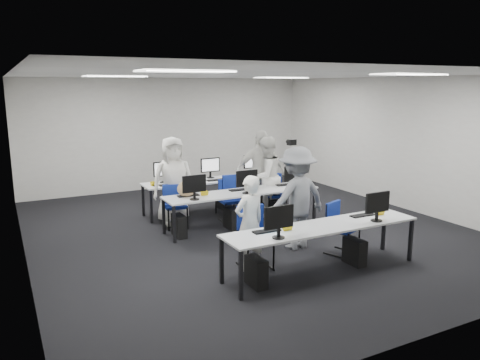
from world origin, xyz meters
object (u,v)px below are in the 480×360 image
photographer (297,198)px  student_3 (260,173)px  chair_0 (255,249)px  chair_1 (341,238)px  chair_4 (275,203)px  chair_5 (173,212)px  student_2 (173,181)px  chair_6 (229,203)px  student_0 (250,223)px  chair_3 (231,208)px  student_1 (265,177)px  desk_front (323,229)px  chair_2 (176,214)px  chair_7 (268,198)px  desk_mid (243,194)px

photographer → student_3: bearing=-107.3°
chair_0 → chair_1: 1.60m
chair_4 → chair_5: size_ratio=1.00×
student_2 → chair_4: bearing=-6.9°
photographer → chair_1: bearing=125.5°
chair_6 → student_0: 3.03m
chair_6 → chair_3: bearing=-106.5°
student_1 → photographer: (-0.55, -2.00, 0.02)m
chair_3 → student_2: 1.33m
chair_4 → student_1: bearing=-178.8°
chair_5 → student_0: bearing=-69.3°
chair_6 → student_2: student_2 is taller
desk_front → chair_6: 3.45m
student_3 → student_2: bearing=-166.0°
chair_0 → student_1: size_ratio=0.55×
chair_2 → chair_3: 1.17m
student_3 → chair_7: bearing=53.9°
student_1 → student_2: size_ratio=0.97×
student_1 → photographer: bearing=59.8°
desk_front → student_3: bearing=76.4°
chair_1 → chair_7: 3.05m
chair_7 → student_2: student_2 is taller
student_1 → photographer: photographer is taller
student_0 → student_1: student_1 is taller
chair_0 → photographer: photographer is taller
desk_mid → photographer: 1.55m
photographer → desk_mid: bearing=-83.8°
desk_front → student_2: size_ratio=1.78×
desk_mid → chair_5: chair_5 is taller
chair_2 → student_1: (2.01, -0.12, 0.60)m
photographer → chair_0: bearing=19.2°
desk_front → chair_7: (1.12, 3.50, -0.41)m
chair_2 → student_2: size_ratio=0.48×
chair_0 → student_2: (-0.31, 2.87, 0.60)m
chair_2 → student_3: size_ratio=0.46×
desk_front → chair_3: 3.10m
chair_1 → chair_6: size_ratio=0.92×
student_2 → chair_1: bearing=-53.0°
desk_mid → student_2: bearing=141.6°
student_3 → chair_6: bearing=-171.6°
chair_3 → student_1: size_ratio=0.50×
desk_mid → chair_1: bearing=-70.1°
chair_3 → chair_7: bearing=24.4°
chair_3 → photographer: bearing=-77.1°
desk_mid → student_0: 2.19m
chair_3 → photographer: photographer is taller
desk_mid → student_1: size_ratio=1.84×
chair_1 → student_3: (0.02, 2.81, 0.65)m
student_2 → student_3: (1.92, -0.22, 0.03)m
desk_front → chair_5: chair_5 is taller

